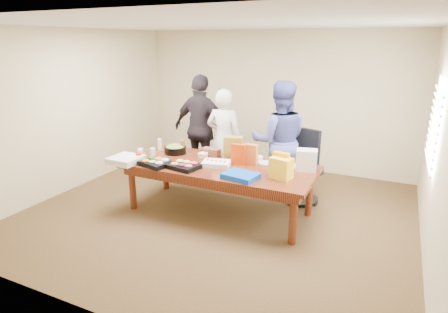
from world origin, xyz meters
The scene contains 39 objects.
floor centered at (0.00, 0.00, -0.01)m, with size 5.50×5.00×0.02m, color #47301E.
ceiling centered at (0.00, 0.00, 2.71)m, with size 5.50×5.00×0.02m, color white.
wall_back centered at (0.00, 2.50, 1.35)m, with size 5.50×0.04×2.70m, color beige.
wall_front centered at (0.00, -2.50, 1.35)m, with size 5.50×0.04×2.70m, color beige.
wall_left centered at (-2.75, 0.00, 1.35)m, with size 0.04×5.00×2.70m, color beige.
wall_right centered at (2.75, 0.00, 1.35)m, with size 0.04×5.00×2.70m, color beige.
window_panel centered at (2.72, 0.60, 1.50)m, with size 0.03×1.40×1.10m, color white.
window_blinds centered at (2.68, 0.60, 1.50)m, with size 0.04×1.36×1.00m, color beige.
conference_table centered at (0.00, 0.00, 0.38)m, with size 2.80×1.20×0.75m, color #4C1C0F.
office_chair centered at (1.02, 0.90, 0.55)m, with size 0.56×0.56×1.11m, color black.
person_center centered at (-0.37, 0.97, 0.87)m, with size 0.63×0.41×1.73m, color white.
person_right centered at (0.62, 0.94, 0.95)m, with size 0.93×0.72×1.91m, color #434B90.
person_left centered at (-0.91, 1.15, 0.97)m, with size 1.13×0.47×1.93m, color black.
veggie_tray centered at (-0.82, -0.41, 0.78)m, with size 0.43×0.33×0.06m, color black.
fruit_tray centered at (-0.38, -0.35, 0.78)m, with size 0.41×0.32×0.06m, color black.
sheet_cake centered at (-0.02, -0.05, 0.78)m, with size 0.39×0.29×0.07m, color white.
salad_bowl centered at (-0.90, 0.24, 0.81)m, with size 0.35×0.35×0.11m, color black.
chip_bag_blue centered at (0.50, -0.38, 0.78)m, with size 0.44×0.33×0.07m, color blue.
chip_bag_red centered at (0.24, 0.16, 0.90)m, with size 0.21×0.08×0.30m, color #C83706.
chip_bag_yellow centered at (0.95, -0.08, 0.92)m, with size 0.22×0.09×0.33m, color #D99701.
chip_bag_orange centered at (0.41, 0.23, 0.90)m, with size 0.19×0.09×0.30m, color #C45F23.
mayo_jar centered at (-0.08, 0.46, 0.81)m, with size 0.08×0.08×0.13m, color silver.
mustard_bottle centered at (-0.01, 0.38, 0.84)m, with size 0.06×0.06×0.18m, color #DBB500.
dressing_bottle centered at (-0.78, 0.28, 0.86)m, with size 0.07×0.07×0.22m, color brown.
ranch_bottle centered at (-1.23, 0.30, 0.84)m, with size 0.06×0.06×0.19m, color white.
banana_bunch centered at (0.81, 0.49, 0.79)m, with size 0.24×0.14×0.08m, color yellow.
bread_loaf centered at (-0.31, 0.37, 0.81)m, with size 0.29×0.13×0.12m, color brown.
kraft_bag centered at (0.09, 0.32, 0.93)m, with size 0.28×0.16×0.36m, color olive.
red_cup centered at (-1.17, -0.35, 0.81)m, with size 0.09×0.09×0.12m, color red.
clear_cup_a centered at (-1.30, -0.14, 0.81)m, with size 0.09×0.09×0.12m, color white.
clear_cup_b centered at (-1.15, -0.02, 0.81)m, with size 0.09×0.09×0.12m, color white.
pizza_box_lower centered at (-1.30, -0.50, 0.77)m, with size 0.42×0.42×0.05m, color white.
pizza_box_upper centered at (-1.29, -0.51, 0.82)m, with size 0.42×0.42×0.05m, color white.
plate_a centered at (0.95, 0.37, 0.76)m, with size 0.26×0.26×0.01m, color silver.
plate_b centered at (0.60, 0.36, 0.76)m, with size 0.23×0.23×0.01m, color silver.
dip_bowl_a centered at (0.43, 0.47, 0.78)m, with size 0.15×0.15×0.06m, color beige.
dip_bowl_b centered at (-0.40, 0.25, 0.78)m, with size 0.16×0.16×0.06m, color beige.
grocery_bag_white centered at (1.21, 0.29, 0.90)m, with size 0.28×0.20×0.30m, color silver.
grocery_bag_yellow centered at (0.98, -0.15, 0.89)m, with size 0.28×0.19×0.28m, color yellow.
Camera 1 is at (2.27, -4.67, 2.48)m, focal length 30.05 mm.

